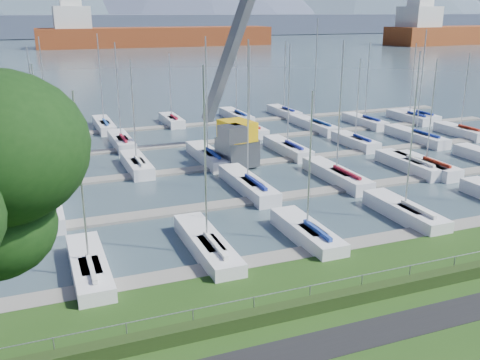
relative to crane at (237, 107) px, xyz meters
name	(u,v)px	position (x,y,z in m)	size (l,w,h in m)	color
path	(360,335)	(-5.55, -29.95, -5.32)	(160.00, 2.00, 0.04)	black
water	(53,43)	(-5.55, 233.05, -5.73)	(800.00, 540.00, 0.20)	#3D505A
hedge	(331,301)	(-5.55, -27.35, -4.98)	(80.00, 0.70, 0.70)	#213313
fence	(328,282)	(-5.55, -26.95, -4.13)	(0.04, 0.04, 80.00)	gray
foothill	(45,25)	(-5.55, 303.05, 0.67)	(900.00, 80.00, 12.00)	#444D63
docks	(186,171)	(-5.55, -0.95, -5.55)	(90.00, 41.60, 0.25)	gray
crane	(237,107)	(0.00, 0.00, 0.00)	(6.53, 13.20, 22.35)	#53565A
cargo_ship_mid	(147,37)	(30.41, 184.63, -1.77)	(98.46, 19.38, 21.50)	maroon
cargo_ship_east	(455,35)	(164.78, 151.25, -1.52)	(77.15, 23.49, 21.50)	brown
sailboat_fleet	(172,107)	(-5.97, 1.63, 0.05)	(75.97, 49.43, 13.78)	navy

